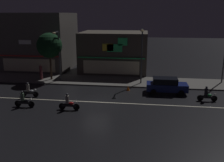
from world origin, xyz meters
The scene contains 15 objects.
ground_plane centered at (0.00, 0.00, 0.00)m, with size 140.00×140.00×0.00m, color black.
lane_divider_stripe centered at (0.00, 0.00, 0.01)m, with size 36.76×0.16×0.01m, color beige.
sidewalk_far centered at (0.00, 7.73, 0.07)m, with size 38.70×4.69×0.14m, color #5B5954.
storefront_left_block centered at (0.00, 13.75, 2.87)m, with size 9.45×7.50×5.75m.
storefront_center_block centered at (-11.61, 14.49, 4.19)m, with size 9.55×8.97×8.39m.
streetlamp_west centered at (-6.02, 6.82, 3.82)m, with size 0.44×1.64×6.13m.
streetlamp_mid centered at (4.08, 6.77, 4.02)m, with size 0.44×1.64×6.50m.
pedestrian_on_sidewalk centered at (-8.56, 7.03, 1.06)m, with size 0.35×0.35×1.96m.
street_tree centered at (-7.31, 7.29, 4.45)m, with size 3.13×3.13×5.89m.
parked_car_near_kerb centered at (6.84, 3.84, 0.87)m, with size 4.30×1.98×1.67m.
motorcycle_lead centered at (-7.18, 0.70, 0.63)m, with size 1.90×0.60×1.52m.
motorcycle_following centered at (-2.08, -2.26, 0.63)m, with size 1.90×0.60×1.52m.
motorcycle_opposite_lane centered at (10.57, 1.72, 0.63)m, with size 1.90×0.60×1.52m.
motorcycle_trailing_far centered at (-6.33, -2.11, 0.63)m, with size 1.90×0.60×1.52m.
traffic_cone centered at (2.74, 4.22, 0.28)m, with size 0.36×0.36×0.55m, color orange.
Camera 1 is at (4.48, -22.19, 8.22)m, focal length 39.82 mm.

